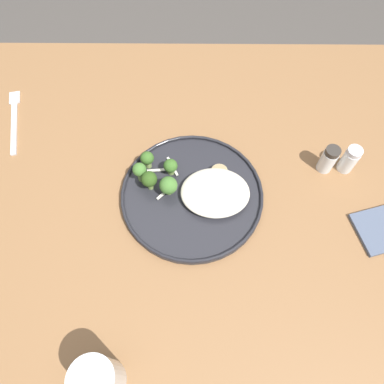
# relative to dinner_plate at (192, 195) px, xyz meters

# --- Properties ---
(ground) EXTENTS (6.00, 6.00, 0.00)m
(ground) POSITION_rel_dinner_plate_xyz_m (0.05, 0.04, -0.75)
(ground) COLOR #47423D
(wooden_dining_table) EXTENTS (1.40, 1.00, 0.74)m
(wooden_dining_table) POSITION_rel_dinner_plate_xyz_m (0.05, 0.04, -0.09)
(wooden_dining_table) COLOR brown
(wooden_dining_table) RESTS_ON ground
(dinner_plate) EXTENTS (0.29, 0.29, 0.02)m
(dinner_plate) POSITION_rel_dinner_plate_xyz_m (0.00, 0.00, 0.00)
(dinner_plate) COLOR #232328
(dinner_plate) RESTS_ON wooden_dining_table
(noodle_bed) EXTENTS (0.14, 0.11, 0.03)m
(noodle_bed) POSITION_rel_dinner_plate_xyz_m (-0.05, 0.00, 0.02)
(noodle_bed) COLOR beige
(noodle_bed) RESTS_ON dinner_plate
(seared_scallop_tilted_round) EXTENTS (0.03, 0.03, 0.02)m
(seared_scallop_tilted_round) POSITION_rel_dinner_plate_xyz_m (-0.04, 0.00, 0.01)
(seared_scallop_tilted_round) COLOR #E5C689
(seared_scallop_tilted_round) RESTS_ON dinner_plate
(seared_scallop_front_small) EXTENTS (0.02, 0.02, 0.01)m
(seared_scallop_front_small) POSITION_rel_dinner_plate_xyz_m (0.00, 0.00, 0.01)
(seared_scallop_front_small) COLOR beige
(seared_scallop_front_small) RESTS_ON dinner_plate
(seared_scallop_rear_pale) EXTENTS (0.02, 0.02, 0.01)m
(seared_scallop_rear_pale) POSITION_rel_dinner_plate_xyz_m (-0.07, 0.03, 0.01)
(seared_scallop_rear_pale) COLOR #E5C689
(seared_scallop_rear_pale) RESTS_ON dinner_plate
(seared_scallop_half_hidden) EXTENTS (0.03, 0.03, 0.01)m
(seared_scallop_half_hidden) POSITION_rel_dinner_plate_xyz_m (-0.06, -0.05, 0.01)
(seared_scallop_half_hidden) COLOR #E5C689
(seared_scallop_half_hidden) RESTS_ON dinner_plate
(seared_scallop_tiny_bay) EXTENTS (0.02, 0.02, 0.02)m
(seared_scallop_tiny_bay) POSITION_rel_dinner_plate_xyz_m (-0.07, -0.02, 0.01)
(seared_scallop_tiny_bay) COLOR #E5C689
(seared_scallop_tiny_bay) RESTS_ON dinner_plate
(seared_scallop_left_edge) EXTENTS (0.03, 0.03, 0.01)m
(seared_scallop_left_edge) POSITION_rel_dinner_plate_xyz_m (-0.01, 0.03, 0.01)
(seared_scallop_left_edge) COLOR beige
(seared_scallop_left_edge) RESTS_ON dinner_plate
(broccoli_floret_near_rim) EXTENTS (0.04, 0.04, 0.05)m
(broccoli_floret_near_rim) POSITION_rel_dinner_plate_xyz_m (0.05, -0.00, 0.03)
(broccoli_floret_near_rim) COLOR #7A994C
(broccoli_floret_near_rim) RESTS_ON dinner_plate
(broccoli_floret_center_pile) EXTENTS (0.03, 0.03, 0.04)m
(broccoli_floret_center_pile) POSITION_rel_dinner_plate_xyz_m (0.09, -0.07, 0.03)
(broccoli_floret_center_pile) COLOR #89A356
(broccoli_floret_center_pile) RESTS_ON dinner_plate
(broccoli_floret_beside_noodles) EXTENTS (0.03, 0.03, 0.05)m
(broccoli_floret_beside_noodles) POSITION_rel_dinner_plate_xyz_m (0.11, -0.04, 0.03)
(broccoli_floret_beside_noodles) COLOR #7A994C
(broccoli_floret_beside_noodles) RESTS_ON dinner_plate
(broccoli_floret_front_edge) EXTENTS (0.03, 0.03, 0.05)m
(broccoli_floret_front_edge) POSITION_rel_dinner_plate_xyz_m (0.08, -0.02, 0.03)
(broccoli_floret_front_edge) COLOR #7A994C
(broccoli_floret_front_edge) RESTS_ON dinner_plate
(broccoli_floret_left_leaning) EXTENTS (0.03, 0.03, 0.04)m
(broccoli_floret_left_leaning) POSITION_rel_dinner_plate_xyz_m (0.04, -0.05, 0.03)
(broccoli_floret_left_leaning) COLOR #7A994C
(broccoli_floret_left_leaning) RESTS_ON dinner_plate
(onion_sliver_curled_piece) EXTENTS (0.03, 0.05, 0.00)m
(onion_sliver_curled_piece) POSITION_rel_dinner_plate_xyz_m (0.04, -0.06, 0.01)
(onion_sliver_curled_piece) COLOR silver
(onion_sliver_curled_piece) RESTS_ON dinner_plate
(onion_sliver_long_sliver) EXTENTS (0.06, 0.01, 0.00)m
(onion_sliver_long_sliver) POSITION_rel_dinner_plate_xyz_m (0.07, -0.05, 0.01)
(onion_sliver_long_sliver) COLOR silver
(onion_sliver_long_sliver) RESTS_ON dinner_plate
(onion_sliver_pale_crescent) EXTENTS (0.04, 0.04, 0.00)m
(onion_sliver_pale_crescent) POSITION_rel_dinner_plate_xyz_m (0.05, -0.00, 0.01)
(onion_sliver_pale_crescent) COLOR silver
(onion_sliver_pale_crescent) RESTS_ON dinner_plate
(water_glass) EXTENTS (0.07, 0.07, 0.10)m
(water_glass) POSITION_rel_dinner_plate_xyz_m (0.14, 0.34, 0.04)
(water_glass) COLOR silver
(water_glass) RESTS_ON wooden_dining_table
(dinner_fork) EXTENTS (0.06, 0.19, 0.00)m
(dinner_fork) POSITION_rel_dinner_plate_xyz_m (0.41, -0.20, -0.01)
(dinner_fork) COLOR silver
(dinner_fork) RESTS_ON wooden_dining_table
(salt_shaker) EXTENTS (0.03, 0.03, 0.07)m
(salt_shaker) POSITION_rel_dinner_plate_xyz_m (-0.33, -0.07, 0.02)
(salt_shaker) COLOR white
(salt_shaker) RESTS_ON wooden_dining_table
(pepper_shaker) EXTENTS (0.03, 0.03, 0.07)m
(pepper_shaker) POSITION_rel_dinner_plate_xyz_m (-0.28, -0.07, 0.02)
(pepper_shaker) COLOR white
(pepper_shaker) RESTS_ON wooden_dining_table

